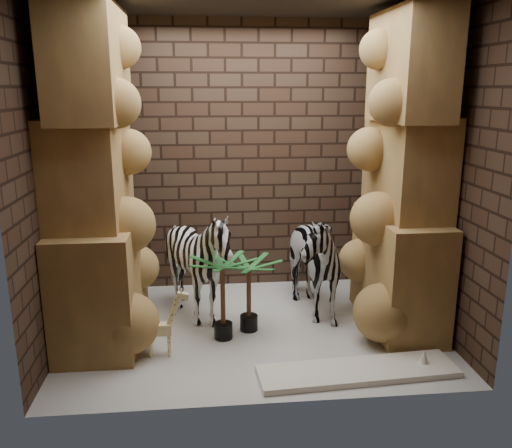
{
  "coord_description": "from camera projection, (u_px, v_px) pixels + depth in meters",
  "views": [
    {
      "loc": [
        -0.44,
        -4.67,
        2.26
      ],
      "look_at": [
        0.04,
        0.15,
        1.01
      ],
      "focal_mm": 37.01,
      "sensor_mm": 36.0,
      "label": 1
    }
  ],
  "objects": [
    {
      "name": "wall_back",
      "position": [
        242.0,
        158.0,
        5.94
      ],
      "size": [
        3.5,
        0.0,
        3.5
      ],
      "primitive_type": "plane",
      "rotation": [
        1.57,
        0.0,
        0.0
      ],
      "color": "#382319",
      "rests_on": "ground"
    },
    {
      "name": "wall_left",
      "position": [
        52.0,
        179.0,
        4.57
      ],
      "size": [
        0.0,
        3.0,
        3.0
      ],
      "primitive_type": "plane",
      "rotation": [
        1.57,
        0.0,
        1.57
      ],
      "color": "#382319",
      "rests_on": "ground"
    },
    {
      "name": "floor",
      "position": [
        253.0,
        329.0,
        5.11
      ],
      "size": [
        3.5,
        3.5,
        0.0
      ],
      "primitive_type": "plane",
      "color": "beige",
      "rests_on": "ground"
    },
    {
      "name": "zebra_left",
      "position": [
        199.0,
        269.0,
        5.18
      ],
      "size": [
        1.27,
        1.42,
        1.08
      ],
      "primitive_type": "imported",
      "rotation": [
        0.0,
        0.0,
        -0.31
      ],
      "color": "white",
      "rests_on": "floor"
    },
    {
      "name": "palm_back",
      "position": [
        223.0,
        298.0,
        4.83
      ],
      "size": [
        0.36,
        0.36,
        0.8
      ],
      "primitive_type": null,
      "color": "#1C6520",
      "rests_on": "floor"
    },
    {
      "name": "wall_right",
      "position": [
        440.0,
        173.0,
        4.91
      ],
      "size": [
        0.0,
        3.0,
        3.0
      ],
      "primitive_type": "plane",
      "rotation": [
        1.57,
        0.0,
        -1.57
      ],
      "color": "#382319",
      "rests_on": "ground"
    },
    {
      "name": "surfboard",
      "position": [
        358.0,
        371.0,
        4.3
      ],
      "size": [
        1.66,
        0.51,
        0.05
      ],
      "primitive_type": "cube",
      "rotation": [
        0.0,
        0.0,
        0.07
      ],
      "color": "white",
      "rests_on": "floor"
    },
    {
      "name": "giraffe_toy",
      "position": [
        159.0,
        322.0,
        4.54
      ],
      "size": [
        0.33,
        0.12,
        0.63
      ],
      "primitive_type": null,
      "rotation": [
        0.0,
        0.0,
        -0.03
      ],
      "color": "#FFEDA1",
      "rests_on": "floor"
    },
    {
      "name": "rock_pillar_right",
      "position": [
        405.0,
        174.0,
        4.88
      ],
      "size": [
        0.58,
        1.25,
        3.0
      ],
      "primitive_type": null,
      "color": "#B68A48",
      "rests_on": "floor"
    },
    {
      "name": "palm_front",
      "position": [
        249.0,
        295.0,
        5.01
      ],
      "size": [
        0.36,
        0.36,
        0.72
      ],
      "primitive_type": null,
      "color": "#1C6520",
      "rests_on": "floor"
    },
    {
      "name": "rock_pillar_left",
      "position": [
        93.0,
        179.0,
        4.6
      ],
      "size": [
        0.68,
        1.3,
        3.0
      ],
      "primitive_type": null,
      "color": "#B68A48",
      "rests_on": "floor"
    },
    {
      "name": "zebra_right",
      "position": [
        305.0,
        251.0,
        5.35
      ],
      "size": [
        0.82,
        1.22,
        1.32
      ],
      "primitive_type": "imported",
      "rotation": [
        0.0,
        0.0,
        0.21
      ],
      "color": "white",
      "rests_on": "floor"
    },
    {
      "name": "wall_front",
      "position": [
        270.0,
        206.0,
        3.53
      ],
      "size": [
        3.5,
        0.0,
        3.5
      ],
      "primitive_type": "plane",
      "rotation": [
        -1.57,
        0.0,
        0.0
      ],
      "color": "#382319",
      "rests_on": "ground"
    }
  ]
}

